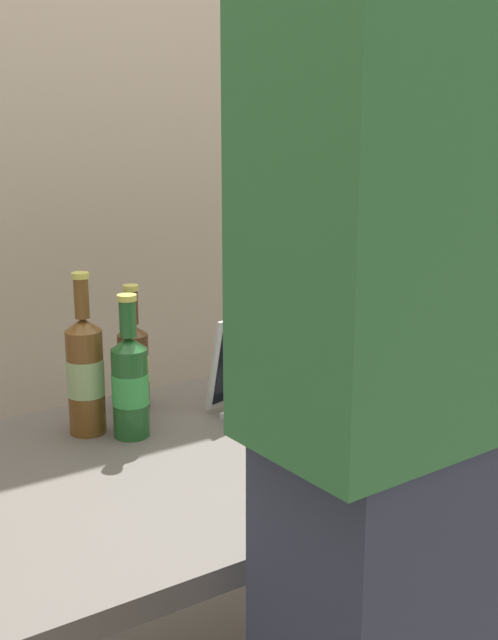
{
  "coord_description": "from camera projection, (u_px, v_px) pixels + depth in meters",
  "views": [
    {
      "loc": [
        -0.88,
        -1.3,
        1.39
      ],
      "look_at": [
        -0.01,
        0.0,
        0.99
      ],
      "focal_mm": 45.81,
      "sensor_mm": 36.0,
      "label": 1
    }
  ],
  "objects": [
    {
      "name": "beer_bottle_amber",
      "position": [
        130.0,
        383.0,
        1.66
      ],
      "size": [
        0.08,
        0.08,
        0.3
      ],
      "color": "#1E5123",
      "rests_on": "desk"
    },
    {
      "name": "beer_bottle_dark",
      "position": [
        85.0,
        373.0,
        1.67
      ],
      "size": [
        0.08,
        0.08,
        0.34
      ],
      "color": "brown",
      "rests_on": "desk"
    },
    {
      "name": "beer_bottle_brown",
      "position": [
        133.0,
        363.0,
        1.82
      ],
      "size": [
        0.07,
        0.07,
        0.28
      ],
      "color": "#472B14",
      "rests_on": "desk"
    },
    {
      "name": "person_figure",
      "position": [
        398.0,
        430.0,
        1.05
      ],
      "size": [
        0.4,
        0.31,
        1.92
      ],
      "color": "#2D3347",
      "rests_on": "ground"
    },
    {
      "name": "back_wall",
      "position": [
        69.0,
        142.0,
        2.28
      ],
      "size": [
        6.0,
        0.1,
        2.6
      ],
      "primitive_type": "cube",
      "color": "tan",
      "rests_on": "ground"
    },
    {
      "name": "desk",
      "position": [
        254.0,
        481.0,
        1.71
      ],
      "size": [
        1.41,
        0.77,
        0.74
      ],
      "color": "#56514C",
      "rests_on": "ground"
    },
    {
      "name": "laptop",
      "position": [
        296.0,
        386.0,
        1.85
      ],
      "size": [
        0.42,
        0.39,
        0.22
      ],
      "color": "#B7BABC",
      "rests_on": "desk"
    }
  ]
}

